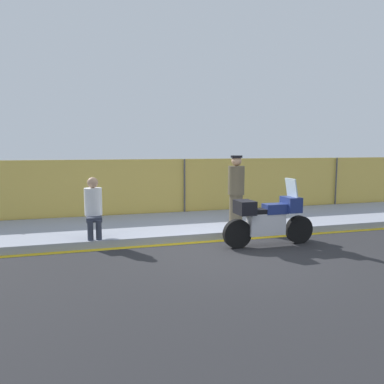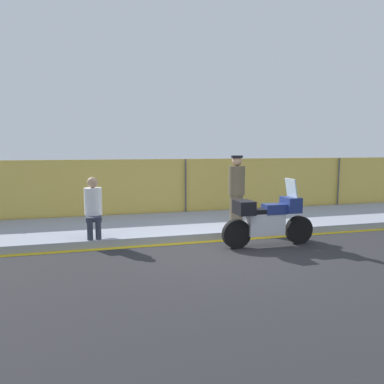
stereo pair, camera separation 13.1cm
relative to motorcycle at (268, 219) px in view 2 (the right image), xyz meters
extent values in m
plane|color=#262628|center=(-0.86, -0.31, -0.61)|extent=(120.00, 120.00, 0.00)
cube|color=#8E93A3|center=(-0.86, 2.37, -0.52)|extent=(41.74, 3.13, 0.17)
cube|color=gold|center=(-0.86, 0.71, -0.61)|extent=(41.74, 0.18, 0.01)
cube|color=gold|center=(-0.86, 4.02, 0.31)|extent=(39.65, 0.08, 1.84)
cylinder|color=#4C4C51|center=(-0.86, 3.92, 0.31)|extent=(0.05, 0.05, 1.84)
cylinder|color=#4C4C51|center=(4.75, 3.92, 0.31)|extent=(0.05, 0.05, 1.84)
cylinder|color=black|center=(0.79, 0.00, -0.29)|extent=(0.64, 0.14, 0.64)
cylinder|color=black|center=(-0.74, 0.00, -0.29)|extent=(0.64, 0.14, 0.64)
cube|color=silver|center=(-0.05, 0.00, -0.11)|extent=(0.84, 0.28, 0.49)
cube|color=navy|center=(0.16, 0.00, 0.22)|extent=(0.52, 0.31, 0.22)
cube|color=black|center=(-0.15, 0.00, 0.18)|extent=(0.60, 0.28, 0.10)
cube|color=navy|center=(0.56, 0.00, 0.30)|extent=(0.32, 0.48, 0.34)
cube|color=silver|center=(0.56, 0.00, 0.68)|extent=(0.10, 0.42, 0.42)
cube|color=black|center=(-0.58, 0.00, 0.28)|extent=(0.36, 0.50, 0.30)
cylinder|color=brown|center=(0.01, 1.86, -0.05)|extent=(0.36, 0.36, 0.76)
cylinder|color=brown|center=(0.01, 1.86, 0.71)|extent=(0.44, 0.44, 0.76)
sphere|color=tan|center=(0.01, 1.86, 1.23)|extent=(0.27, 0.27, 0.27)
cylinder|color=black|center=(0.01, 1.86, 1.34)|extent=(0.31, 0.31, 0.06)
cylinder|color=#2D3342|center=(-3.82, 0.91, -0.22)|extent=(0.13, 0.13, 0.44)
cylinder|color=#2D3342|center=(-3.64, 0.91, -0.22)|extent=(0.13, 0.13, 0.44)
cube|color=#2D3342|center=(-3.73, 1.13, 0.00)|extent=(0.34, 0.44, 0.10)
cylinder|color=white|center=(-3.73, 1.35, 0.36)|extent=(0.40, 0.40, 0.62)
sphere|color=tan|center=(-3.73, 1.35, 0.79)|extent=(0.25, 0.25, 0.25)
camera|label=1|loc=(-3.95, -7.39, 1.56)|focal=35.00mm
camera|label=2|loc=(-3.83, -7.42, 1.56)|focal=35.00mm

